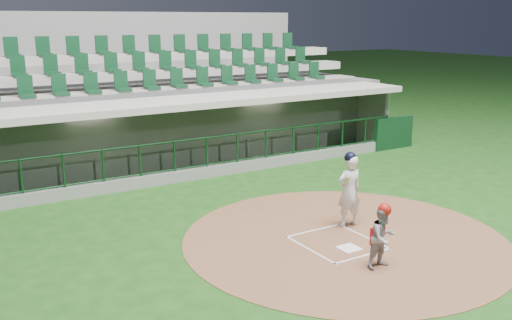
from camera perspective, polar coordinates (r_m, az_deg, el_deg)
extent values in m
plane|color=#174012|center=(12.91, 7.25, -7.82)|extent=(120.00, 120.00, 0.00)
cylinder|color=brown|center=(12.95, 8.85, -7.79)|extent=(7.20, 7.20, 0.01)
cube|color=white|center=(12.41, 9.29, -8.71)|extent=(0.43, 0.43, 0.02)
cube|color=white|center=(12.26, 5.37, -8.90)|extent=(0.05, 1.80, 0.01)
cube|color=silver|center=(13.16, 10.65, -7.46)|extent=(0.05, 1.80, 0.01)
cube|color=white|center=(13.31, 5.76, -7.03)|extent=(1.55, 0.05, 0.01)
cube|color=white|center=(12.11, 10.70, -9.40)|extent=(1.55, 0.05, 0.01)
cube|color=slate|center=(19.18, -6.93, -2.26)|extent=(15.00, 3.00, 0.10)
cube|color=slate|center=(20.28, -8.95, 2.63)|extent=(15.00, 0.20, 2.70)
cube|color=#BCB5A7|center=(20.12, -8.84, 3.28)|extent=(13.50, 0.04, 0.90)
cube|color=gray|center=(22.92, 10.27, 3.88)|extent=(0.20, 3.00, 2.70)
cube|color=#B0AA9F|center=(18.37, -6.87, 6.13)|extent=(15.40, 3.50, 0.20)
cube|color=slate|center=(17.64, -4.89, -1.28)|extent=(15.00, 0.15, 0.40)
cube|color=black|center=(17.30, -4.99, 3.77)|extent=(15.00, 0.01, 0.95)
cube|color=brown|center=(20.03, -8.22, -0.78)|extent=(12.75, 0.40, 0.45)
cube|color=white|center=(17.60, -16.12, 4.91)|extent=(1.30, 0.35, 0.04)
cube|color=white|center=(20.02, 0.70, 6.49)|extent=(1.30, 0.35, 0.04)
cube|color=black|center=(22.03, 13.58, 2.64)|extent=(1.80, 0.18, 1.20)
imported|color=#AB1812|center=(18.64, -20.00, -0.83)|extent=(1.12, 0.81, 1.56)
imported|color=#A51911|center=(19.12, -13.22, 0.43)|extent=(1.14, 0.63, 1.84)
imported|color=maroon|center=(20.66, -3.13, 1.90)|extent=(1.10, 0.92, 1.92)
imported|color=#AB1812|center=(21.60, 2.51, 2.31)|extent=(1.78, 0.90, 1.83)
cube|color=slate|center=(21.73, -10.68, 4.12)|extent=(17.00, 6.50, 2.50)
cube|color=gray|center=(20.19, -9.27, 6.74)|extent=(16.60, 0.95, 0.30)
cube|color=#9F9B8F|center=(21.01, -10.34, 8.48)|extent=(16.60, 0.95, 0.30)
cube|color=#AEA69D|center=(21.85, -11.33, 10.09)|extent=(16.60, 0.95, 0.30)
cube|color=gray|center=(24.69, -13.66, 8.34)|extent=(17.00, 0.25, 5.05)
imported|color=silver|center=(13.46, 9.29, -3.08)|extent=(0.66, 0.47, 1.71)
sphere|color=black|center=(13.25, 9.42, 0.21)|extent=(0.28, 0.28, 0.28)
cylinder|color=tan|center=(13.01, 9.24, -1.90)|extent=(0.58, 0.79, 0.39)
imported|color=#96959B|center=(11.44, 12.58, -7.57)|extent=(0.61, 0.48, 1.24)
sphere|color=#9C1810|center=(11.25, 12.74, -4.87)|extent=(0.26, 0.26, 0.26)
cube|color=#B0131F|center=(11.55, 12.06, -7.40)|extent=(0.32, 0.10, 0.35)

